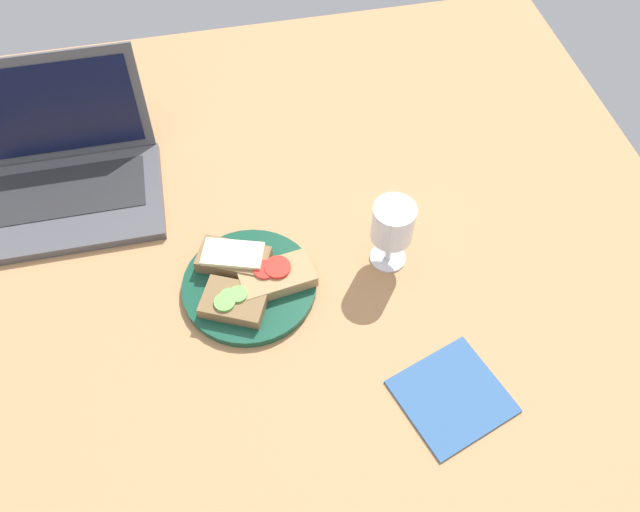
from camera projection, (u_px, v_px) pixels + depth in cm
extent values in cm
cube|color=#B27F51|center=(294.00, 279.00, 105.43)|extent=(140.00, 140.00, 3.00)
cylinder|color=#144733|center=(250.00, 285.00, 102.09)|extent=(21.99, 21.99, 1.45)
cube|color=brown|center=(234.00, 259.00, 102.62)|extent=(13.03, 10.35, 2.58)
cube|color=#F4EAB7|center=(233.00, 254.00, 101.27)|extent=(10.92, 7.90, 0.72)
cube|color=brown|center=(234.00, 302.00, 98.18)|extent=(11.87, 10.38, 2.24)
cylinder|color=#6BB74C|center=(238.00, 294.00, 97.40)|extent=(3.02, 3.02, 0.43)
cylinder|color=#6BB74C|center=(225.00, 302.00, 96.54)|extent=(3.35, 3.35, 0.49)
cylinder|color=#6BB74C|center=(229.00, 297.00, 97.16)|extent=(3.05, 3.05, 0.40)
cube|color=#A88456|center=(277.00, 277.00, 100.78)|extent=(12.75, 8.02, 2.33)
cylinder|color=red|center=(265.00, 270.00, 99.96)|extent=(3.64, 3.64, 0.42)
cylinder|color=red|center=(278.00, 267.00, 100.13)|extent=(4.29, 4.29, 0.56)
cylinder|color=white|center=(388.00, 258.00, 105.85)|extent=(6.10, 6.10, 0.40)
cylinder|color=white|center=(390.00, 247.00, 103.24)|extent=(1.16, 1.16, 5.95)
cylinder|color=white|center=(393.00, 224.00, 98.01)|extent=(6.88, 6.88, 6.84)
cylinder|color=white|center=(393.00, 228.00, 98.85)|extent=(6.33, 6.33, 4.78)
cube|color=#4C4C51|center=(70.00, 202.00, 112.10)|extent=(32.85, 22.25, 1.67)
cube|color=#232326|center=(69.00, 191.00, 112.48)|extent=(26.93, 12.24, 0.16)
cube|color=#4C4C51|center=(53.00, 107.00, 111.47)|extent=(32.19, 6.21, 19.10)
cube|color=black|center=(53.00, 109.00, 111.19)|extent=(28.91, 4.73, 15.90)
cube|color=#33598C|center=(452.00, 396.00, 91.65)|extent=(18.48, 18.00, 0.40)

